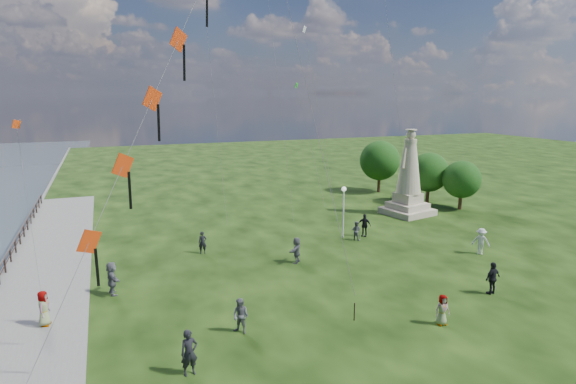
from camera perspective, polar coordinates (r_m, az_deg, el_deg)
name	(u,v)px	position (r m, az deg, el deg)	size (l,w,h in m)	color
waterfront	(6,322)	(27.62, -30.47, -13.17)	(200.00, 200.00, 1.51)	#2F3F47
statue	(409,183)	(44.52, 14.10, 1.07)	(4.52, 4.52, 7.69)	#C8B597
lamppost	(344,201)	(36.38, 6.61, -1.06)	(0.36, 0.36, 3.94)	silver
tree_row	(412,168)	(50.98, 14.53, 2.75)	(6.83, 13.73, 5.73)	#382314
person_0	(189,353)	(19.99, -11.64, -18.15)	(0.68, 0.44, 1.85)	black
person_1	(241,316)	(22.69, -5.63, -14.43)	(0.81, 0.50, 1.66)	#595960
person_3	(493,278)	(28.82, 23.09, -9.37)	(1.07, 0.55, 1.82)	black
person_4	(442,310)	(24.48, 17.82, -13.15)	(0.73, 0.45, 1.49)	#595960
person_5	(112,278)	(28.18, -20.15, -9.58)	(1.72, 0.74, 1.86)	#595960
person_6	(203,243)	(33.54, -10.09, -5.92)	(0.56, 0.37, 1.54)	black
person_7	(356,231)	(36.35, 8.06, -4.55)	(0.71, 0.44, 1.45)	#595960
person_8	(481,241)	(35.41, 21.90, -5.43)	(1.17, 0.60, 1.81)	silver
person_9	(364,225)	(37.36, 9.03, -3.89)	(1.03, 0.53, 1.76)	black
person_10	(44,310)	(25.75, -26.96, -12.38)	(0.83, 0.51, 1.70)	#595960
person_11	(297,250)	(31.27, 1.02, -6.89)	(1.57, 0.68, 1.70)	#595960
red_kite_train	(164,78)	(20.70, -14.50, 12.94)	(9.67, 9.35, 18.35)	black
small_kites	(267,42)	(41.70, -2.49, 17.35)	(29.91, 18.51, 27.91)	silver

